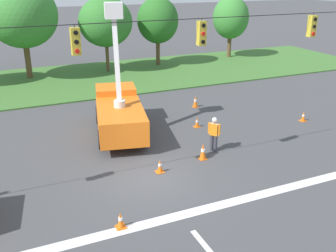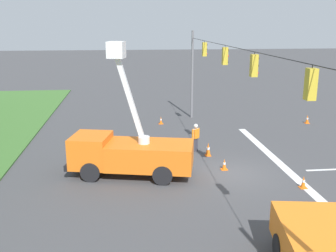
{
  "view_description": "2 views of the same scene",
  "coord_description": "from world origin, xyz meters",
  "px_view_note": "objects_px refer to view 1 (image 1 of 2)",
  "views": [
    {
      "loc": [
        -5.36,
        -14.11,
        8.22
      ],
      "look_at": [
        1.89,
        2.19,
        1.33
      ],
      "focal_mm": 42.0,
      "sensor_mm": 36.0,
      "label": 1
    },
    {
      "loc": [
        -19.13,
        5.52,
        7.8
      ],
      "look_at": [
        2.32,
        3.18,
        2.12
      ],
      "focal_mm": 42.0,
      "sensor_mm": 36.0,
      "label": 2
    }
  ],
  "objects_px": {
    "tree_east_end": "(231,18)",
    "traffic_cone_lane_edge_b": "(195,101)",
    "road_worker": "(214,132)",
    "traffic_cone_foreground_left": "(160,166)",
    "tree_far_east": "(158,21)",
    "utility_truck_bucket_lift": "(119,110)",
    "traffic_cone_near_bucket": "(203,151)",
    "tree_centre": "(22,15)",
    "traffic_cone_mid_right": "(303,116)",
    "traffic_cone_mid_left": "(121,220)",
    "tree_east": "(105,22)",
    "traffic_cone_far_left": "(197,122)"
  },
  "relations": [
    {
      "from": "traffic_cone_mid_left",
      "to": "traffic_cone_far_left",
      "type": "relative_size",
      "value": 1.03
    },
    {
      "from": "tree_centre",
      "to": "traffic_cone_mid_right",
      "type": "xyz_separation_m",
      "value": [
        13.88,
        -17.4,
        -4.93
      ]
    },
    {
      "from": "traffic_cone_lane_edge_b",
      "to": "traffic_cone_near_bucket",
      "type": "bearing_deg",
      "value": -115.16
    },
    {
      "from": "tree_east_end",
      "to": "traffic_cone_mid_right",
      "type": "distance_m",
      "value": 19.73
    },
    {
      "from": "tree_east",
      "to": "traffic_cone_near_bucket",
      "type": "bearing_deg",
      "value": -92.5
    },
    {
      "from": "utility_truck_bucket_lift",
      "to": "traffic_cone_mid_left",
      "type": "distance_m",
      "value": 8.85
    },
    {
      "from": "traffic_cone_foreground_left",
      "to": "traffic_cone_mid_right",
      "type": "xyz_separation_m",
      "value": [
        10.4,
        2.54,
        -0.01
      ]
    },
    {
      "from": "traffic_cone_mid_left",
      "to": "traffic_cone_mid_right",
      "type": "height_order",
      "value": "traffic_cone_mid_left"
    },
    {
      "from": "traffic_cone_mid_right",
      "to": "traffic_cone_foreground_left",
      "type": "bearing_deg",
      "value": -166.3
    },
    {
      "from": "traffic_cone_near_bucket",
      "to": "traffic_cone_mid_right",
      "type": "bearing_deg",
      "value": 14.91
    },
    {
      "from": "tree_east_end",
      "to": "traffic_cone_lane_edge_b",
      "type": "distance_m",
      "value": 17.62
    },
    {
      "from": "road_worker",
      "to": "traffic_cone_foreground_left",
      "type": "bearing_deg",
      "value": -163.06
    },
    {
      "from": "traffic_cone_mid_left",
      "to": "traffic_cone_far_left",
      "type": "bearing_deg",
      "value": 47.08
    },
    {
      "from": "traffic_cone_foreground_left",
      "to": "traffic_cone_far_left",
      "type": "height_order",
      "value": "traffic_cone_foreground_left"
    },
    {
      "from": "road_worker",
      "to": "tree_east",
      "type": "bearing_deg",
      "value": 90.28
    },
    {
      "from": "tree_far_east",
      "to": "traffic_cone_foreground_left",
      "type": "relative_size",
      "value": 10.24
    },
    {
      "from": "traffic_cone_foreground_left",
      "to": "traffic_cone_mid_left",
      "type": "relative_size",
      "value": 1.0
    },
    {
      "from": "traffic_cone_mid_left",
      "to": "traffic_cone_mid_right",
      "type": "xyz_separation_m",
      "value": [
        13.24,
        5.76,
        -0.01
      ]
    },
    {
      "from": "traffic_cone_foreground_left",
      "to": "traffic_cone_near_bucket",
      "type": "distance_m",
      "value": 2.42
    },
    {
      "from": "road_worker",
      "to": "traffic_cone_foreground_left",
      "type": "height_order",
      "value": "road_worker"
    },
    {
      "from": "traffic_cone_mid_right",
      "to": "traffic_cone_mid_left",
      "type": "bearing_deg",
      "value": -156.5
    },
    {
      "from": "tree_centre",
      "to": "utility_truck_bucket_lift",
      "type": "xyz_separation_m",
      "value": [
        3.25,
        -14.76,
        -3.88
      ]
    },
    {
      "from": "traffic_cone_mid_left",
      "to": "traffic_cone_mid_right",
      "type": "distance_m",
      "value": 14.44
    },
    {
      "from": "traffic_cone_near_bucket",
      "to": "tree_east_end",
      "type": "bearing_deg",
      "value": 55.0
    },
    {
      "from": "tree_far_east",
      "to": "traffic_cone_mid_right",
      "type": "height_order",
      "value": "tree_far_east"
    },
    {
      "from": "tree_east_end",
      "to": "traffic_cone_far_left",
      "type": "height_order",
      "value": "tree_east_end"
    },
    {
      "from": "road_worker",
      "to": "traffic_cone_near_bucket",
      "type": "relative_size",
      "value": 2.17
    },
    {
      "from": "tree_centre",
      "to": "road_worker",
      "type": "distance_m",
      "value": 20.55
    },
    {
      "from": "tree_east_end",
      "to": "utility_truck_bucket_lift",
      "type": "relative_size",
      "value": 0.9
    },
    {
      "from": "utility_truck_bucket_lift",
      "to": "tree_east_end",
      "type": "bearing_deg",
      "value": 42.79
    },
    {
      "from": "tree_far_east",
      "to": "tree_east_end",
      "type": "xyz_separation_m",
      "value": [
        8.3,
        0.5,
        -0.13
      ]
    },
    {
      "from": "tree_far_east",
      "to": "utility_truck_bucket_lift",
      "type": "xyz_separation_m",
      "value": [
        -8.63,
        -15.17,
        -2.89
      ]
    },
    {
      "from": "road_worker",
      "to": "traffic_cone_mid_left",
      "type": "bearing_deg",
      "value": -145.5
    },
    {
      "from": "traffic_cone_lane_edge_b",
      "to": "traffic_cone_far_left",
      "type": "distance_m",
      "value": 3.68
    },
    {
      "from": "traffic_cone_foreground_left",
      "to": "traffic_cone_near_bucket",
      "type": "height_order",
      "value": "traffic_cone_near_bucket"
    },
    {
      "from": "tree_east_end",
      "to": "traffic_cone_far_left",
      "type": "relative_size",
      "value": 10.35
    },
    {
      "from": "utility_truck_bucket_lift",
      "to": "traffic_cone_foreground_left",
      "type": "distance_m",
      "value": 5.28
    },
    {
      "from": "tree_far_east",
      "to": "traffic_cone_foreground_left",
      "type": "distance_m",
      "value": 22.36
    },
    {
      "from": "road_worker",
      "to": "traffic_cone_near_bucket",
      "type": "bearing_deg",
      "value": -146.85
    },
    {
      "from": "traffic_cone_foreground_left",
      "to": "traffic_cone_far_left",
      "type": "distance_m",
      "value": 5.92
    },
    {
      "from": "utility_truck_bucket_lift",
      "to": "traffic_cone_near_bucket",
      "type": "distance_m",
      "value": 5.52
    },
    {
      "from": "traffic_cone_near_bucket",
      "to": "utility_truck_bucket_lift",
      "type": "bearing_deg",
      "value": 118.74
    },
    {
      "from": "tree_east_end",
      "to": "traffic_cone_mid_left",
      "type": "distance_m",
      "value": 31.23
    },
    {
      "from": "tree_east",
      "to": "tree_far_east",
      "type": "height_order",
      "value": "tree_east"
    },
    {
      "from": "tree_east",
      "to": "traffic_cone_mid_right",
      "type": "bearing_deg",
      "value": -67.26
    },
    {
      "from": "tree_east",
      "to": "traffic_cone_mid_left",
      "type": "relative_size",
      "value": 10.52
    },
    {
      "from": "traffic_cone_foreground_left",
      "to": "traffic_cone_mid_left",
      "type": "xyz_separation_m",
      "value": [
        -2.84,
        -3.22,
        0.0
      ]
    },
    {
      "from": "traffic_cone_mid_right",
      "to": "road_worker",
      "type": "bearing_deg",
      "value": -167.84
    },
    {
      "from": "tree_far_east",
      "to": "traffic_cone_lane_edge_b",
      "type": "distance_m",
      "value": 13.62
    },
    {
      "from": "road_worker",
      "to": "traffic_cone_mid_right",
      "type": "distance_m",
      "value": 7.28
    }
  ]
}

